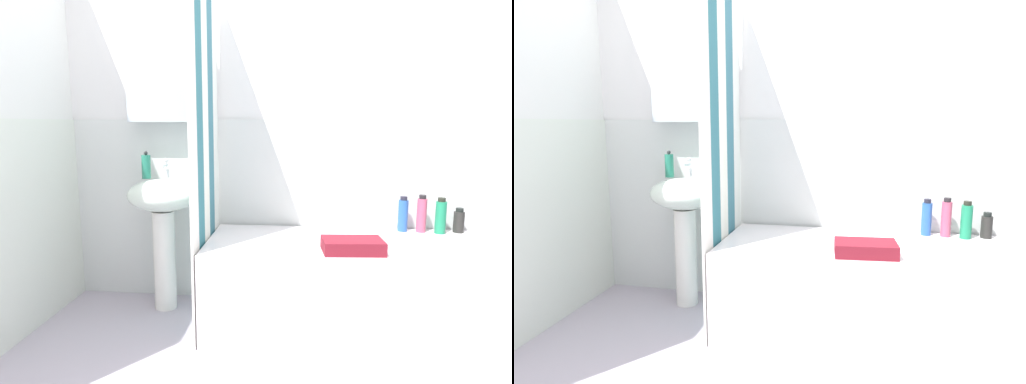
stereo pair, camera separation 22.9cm
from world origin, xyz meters
TOP-DOWN VIEW (x-y plane):
  - wall_back_tiled at (-0.05, 1.26)m, footprint 3.60×0.18m
  - sink at (-0.88, 1.03)m, footprint 0.44×0.34m
  - faucet at (-0.88, 1.11)m, footprint 0.03×0.12m
  - soap_dispenser at (-0.99, 1.06)m, footprint 0.06×0.06m
  - bathtub at (0.25, 0.87)m, footprint 1.59×0.69m
  - shower_curtain at (-0.57, 0.87)m, footprint 0.01×0.69m
  - conditioner_bottle at (0.94, 1.16)m, footprint 0.06×0.06m
  - body_wash_bottle at (0.82, 1.13)m, footprint 0.06×0.06m
  - shampoo_bottle at (0.72, 1.15)m, footprint 0.06×0.06m
  - lotion_bottle at (0.61, 1.16)m, footprint 0.06×0.06m
  - towel_folded at (0.25, 0.68)m, footprint 0.32×0.21m

SIDE VIEW (x-z plane):
  - bathtub at x=0.25m, z-range 0.00..0.51m
  - towel_folded at x=0.25m, z-range 0.51..0.58m
  - conditioner_bottle at x=0.94m, z-range 0.51..0.66m
  - sink at x=-0.88m, z-range 0.19..1.03m
  - lotion_bottle at x=0.61m, z-range 0.51..0.73m
  - body_wash_bottle at x=0.82m, z-range 0.51..0.73m
  - shampoo_bottle at x=0.72m, z-range 0.51..0.74m
  - faucet at x=-0.88m, z-range 0.83..0.96m
  - soap_dispenser at x=-0.99m, z-range 0.82..1.00m
  - shower_curtain at x=-0.57m, z-range 0.00..2.00m
  - wall_back_tiled at x=-0.05m, z-range -0.06..2.34m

